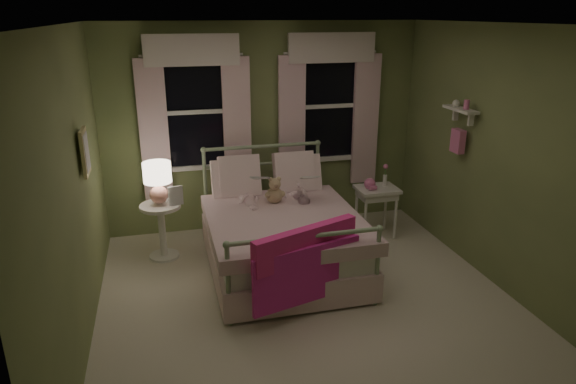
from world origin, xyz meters
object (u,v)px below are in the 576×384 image
object	(u,v)px
child_left	(247,178)
table_lamp	(158,179)
child_right	(295,178)
nightstand_left	(162,224)
bed	(280,235)
nightstand_right	(377,195)
teddy_bear	(275,192)

from	to	relation	value
child_left	table_lamp	distance (m)	0.99
child_right	nightstand_left	xyz separation A→B (m)	(-1.54, 0.13, -0.47)
bed	child_right	distance (m)	0.71
nightstand_left	nightstand_right	bearing A→B (deg)	-1.14
nightstand_left	table_lamp	bearing A→B (deg)	-45.00
child_right	nightstand_right	xyz separation A→B (m)	(1.07, 0.08, -0.34)
bed	nightstand_left	size ratio (longest dim) A/B	3.13
teddy_bear	bed	bearing A→B (deg)	-90.00
bed	teddy_bear	world-z (taller)	bed
nightstand_left	table_lamp	world-z (taller)	table_lamp
child_left	nightstand_right	size ratio (longest dim) A/B	1.13
bed	nightstand_right	size ratio (longest dim) A/B	3.18
table_lamp	bed	bearing A→B (deg)	-23.82
nightstand_right	nightstand_left	bearing A→B (deg)	178.86
nightstand_left	child_right	bearing A→B (deg)	-4.97
bed	child_left	distance (m)	0.75
table_lamp	nightstand_right	size ratio (longest dim) A/B	0.74
child_left	nightstand_right	xyz separation A→B (m)	(1.63, 0.08, -0.38)
nightstand_left	teddy_bear	bearing A→B (deg)	-13.07
child_right	teddy_bear	world-z (taller)	child_right
nightstand_left	nightstand_right	size ratio (longest dim) A/B	1.02
table_lamp	child_left	bearing A→B (deg)	-7.78
teddy_bear	nightstand_right	xyz separation A→B (m)	(1.35, 0.24, -0.24)
child_right	table_lamp	xyz separation A→B (m)	(-1.54, 0.13, 0.07)
teddy_bear	table_lamp	size ratio (longest dim) A/B	0.66
child_left	child_right	size ratio (longest dim) A/B	1.13
child_left	teddy_bear	world-z (taller)	child_left
table_lamp	child_right	bearing A→B (deg)	-4.97
table_lamp	nightstand_right	distance (m)	2.64
teddy_bear	nightstand_right	world-z (taller)	teddy_bear
child_right	nightstand_left	size ratio (longest dim) A/B	0.98
bed	child_right	xyz separation A→B (m)	(0.28, 0.42, 0.50)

